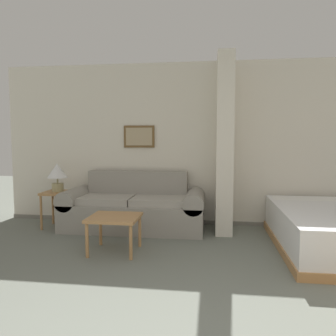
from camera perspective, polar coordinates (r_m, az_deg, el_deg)
The scene contains 6 objects.
wall_back at distance 5.34m, azimuth 9.58°, elevation 4.05°, with size 7.26×0.16×2.60m.
wall_partition_pillar at distance 4.93m, azimuth 9.80°, elevation 4.04°, with size 0.24×0.69×2.60m.
couch at distance 5.11m, azimuth -5.95°, elevation -6.98°, with size 2.17×0.84×0.87m.
coffee_table at distance 4.09m, azimuth -9.31°, elevation -9.06°, with size 0.60×0.55×0.45m.
side_table at distance 5.42m, azimuth -18.60°, elevation -4.95°, with size 0.43×0.43×0.56m.
table_lamp at distance 5.36m, azimuth -18.72°, elevation -0.88°, with size 0.31×0.31×0.44m.
Camera 1 is at (-0.19, -1.35, 1.38)m, focal length 35.00 mm.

